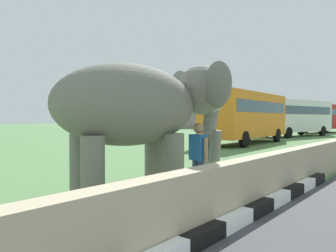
# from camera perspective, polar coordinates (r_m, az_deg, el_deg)

# --- Properties ---
(barrier_parapet) EXTENTS (28.00, 0.36, 1.00)m
(barrier_parapet) POSITION_cam_1_polar(r_m,az_deg,el_deg) (4.83, 3.99, -13.73)
(barrier_parapet) COLOR tan
(barrier_parapet) RESTS_ON ground_plane
(elephant) EXTENTS (4.06, 3.10, 3.00)m
(elephant) POSITION_cam_1_polar(r_m,az_deg,el_deg) (6.80, -4.47, 3.23)
(elephant) COLOR slate
(elephant) RESTS_ON ground_plane
(person_handler) EXTENTS (0.34, 0.63, 1.66)m
(person_handler) POSITION_cam_1_polar(r_m,az_deg,el_deg) (7.26, 5.41, -5.23)
(person_handler) COLOR navy
(person_handler) RESTS_ON ground_plane
(bus_orange) EXTENTS (9.25, 2.92, 3.50)m
(bus_orange) POSITION_cam_1_polar(r_m,az_deg,el_deg) (23.08, 13.77, 2.10)
(bus_orange) COLOR orange
(bus_orange) RESTS_ON ground_plane
(bus_white) EXTENTS (10.17, 4.44, 3.50)m
(bus_white) POSITION_cam_1_polar(r_m,az_deg,el_deg) (33.76, 21.70, 1.80)
(bus_white) COLOR silver
(bus_white) RESTS_ON ground_plane
(bus_red) EXTENTS (8.26, 3.28, 3.50)m
(bus_red) POSITION_cam_1_polar(r_m,az_deg,el_deg) (44.71, 26.00, 1.61)
(bus_red) COLOR #B21E1E
(bus_red) RESTS_ON ground_plane
(cow_near) EXTENTS (1.67, 1.59, 1.23)m
(cow_near) POSITION_cam_1_polar(r_m,az_deg,el_deg) (14.03, 7.50, -2.29)
(cow_near) COLOR #473323
(cow_near) RESTS_ON ground_plane
(hill_east) EXTENTS (27.25, 21.80, 12.31)m
(hill_east) POSITION_cam_1_polar(r_m,az_deg,el_deg) (66.17, 9.20, -0.20)
(hill_east) COLOR slate
(hill_east) RESTS_ON ground_plane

